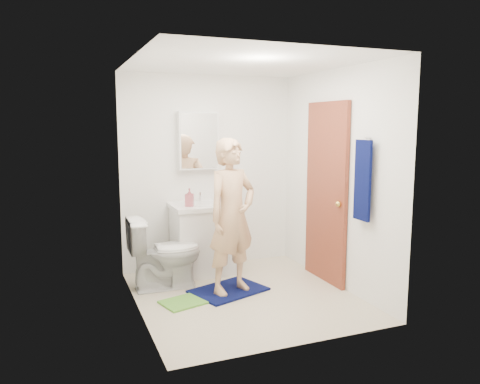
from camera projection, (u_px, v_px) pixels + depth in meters
name	position (u px, v px, depth m)	size (l,w,h in m)	color
floor	(244.00, 297.00, 4.95)	(2.20, 2.40, 0.02)	beige
ceiling	(245.00, 62.00, 4.60)	(2.20, 2.40, 0.02)	white
wall_back	(208.00, 172.00, 5.89)	(2.20, 0.02, 2.40)	white
wall_front	(303.00, 202.00, 3.66)	(2.20, 0.02, 2.40)	white
wall_left	(135.00, 189.00, 4.37)	(0.02, 2.40, 2.40)	white
wall_right	(337.00, 179.00, 5.18)	(0.02, 2.40, 2.40)	white
vanity_cabinet	(205.00, 240.00, 5.68)	(0.75, 0.55, 0.80)	white
countertop	(204.00, 206.00, 5.62)	(0.79, 0.59, 0.05)	white
sink_basin	(204.00, 205.00, 5.62)	(0.40, 0.40, 0.03)	white
faucet	(200.00, 197.00, 5.77)	(0.03, 0.03, 0.12)	silver
medicine_cabinet	(198.00, 141.00, 5.71)	(0.50, 0.12, 0.70)	white
mirror_panel	(200.00, 141.00, 5.65)	(0.46, 0.01, 0.66)	white
door	(326.00, 193.00, 5.33)	(0.05, 0.80, 2.05)	#9B442A
door_knob	(339.00, 204.00, 5.03)	(0.07, 0.07, 0.07)	gold
towel	(363.00, 180.00, 4.62)	(0.03, 0.24, 0.80)	#070D42
towel_hook	(368.00, 138.00, 4.57)	(0.02, 0.02, 0.06)	silver
toilet	(165.00, 253.00, 5.15)	(0.45, 0.78, 0.80)	white
bath_mat	(228.00, 290.00, 5.08)	(0.76, 0.54, 0.02)	#070D42
green_rug	(183.00, 302.00, 4.74)	(0.41, 0.34, 0.02)	#62AD39
soap_dispenser	(189.00, 197.00, 5.45)	(0.10, 0.10, 0.21)	#AE515D
toothbrush_cup	(219.00, 198.00, 5.77)	(0.11, 0.11, 0.09)	#5E3A81
man	(232.00, 216.00, 4.92)	(0.60, 0.39, 1.64)	tan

